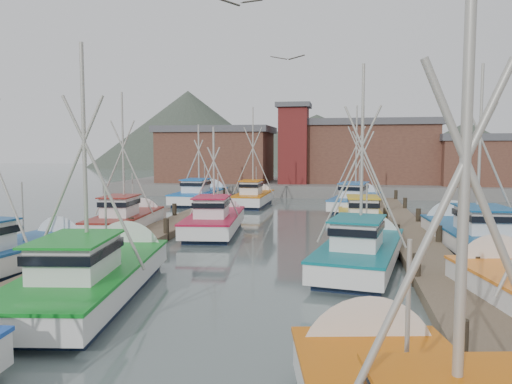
% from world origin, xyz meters
% --- Properties ---
extents(ground, '(260.00, 260.00, 0.00)m').
position_xyz_m(ground, '(0.00, 0.00, 0.00)').
color(ground, '#4D5D5B').
rests_on(ground, ground).
extents(dock_left, '(2.30, 46.00, 1.50)m').
position_xyz_m(dock_left, '(-7.00, 4.04, 0.21)').
color(dock_left, brown).
rests_on(dock_left, ground).
extents(dock_right, '(2.30, 46.00, 1.50)m').
position_xyz_m(dock_right, '(7.00, 4.04, 0.21)').
color(dock_right, brown).
rests_on(dock_right, ground).
extents(quay, '(44.00, 16.00, 1.20)m').
position_xyz_m(quay, '(0.00, 37.00, 0.60)').
color(quay, slate).
rests_on(quay, ground).
extents(shed_left, '(12.72, 8.48, 6.20)m').
position_xyz_m(shed_left, '(-11.00, 35.00, 4.34)').
color(shed_left, brown).
rests_on(shed_left, quay).
extents(shed_center, '(14.84, 9.54, 6.90)m').
position_xyz_m(shed_center, '(6.00, 37.00, 4.69)').
color(shed_center, brown).
rests_on(shed_center, quay).
extents(shed_right, '(8.48, 6.36, 5.20)m').
position_xyz_m(shed_right, '(17.00, 34.00, 3.84)').
color(shed_right, brown).
rests_on(shed_right, quay).
extents(lookout_tower, '(3.60, 3.60, 8.50)m').
position_xyz_m(lookout_tower, '(-2.00, 33.00, 5.55)').
color(lookout_tower, maroon).
rests_on(lookout_tower, quay).
extents(distant_hills, '(175.00, 140.00, 42.00)m').
position_xyz_m(distant_hills, '(-12.76, 122.59, 0.00)').
color(distant_hills, '#4A5446').
rests_on(distant_hills, ground).
extents(boat_4, '(4.50, 10.30, 9.16)m').
position_xyz_m(boat_4, '(-4.82, -4.92, 0.68)').
color(boat_4, '#0F1A33').
rests_on(boat_4, ground).
extents(boat_5, '(4.21, 9.25, 9.02)m').
position_xyz_m(boat_5, '(4.20, 0.74, 0.68)').
color(boat_5, '#0F1A33').
rests_on(boat_5, ground).
extents(boat_6, '(3.89, 9.34, 9.27)m').
position_xyz_m(boat_6, '(-9.85, -2.77, 0.68)').
color(boat_6, '#0F1A33').
rests_on(boat_6, ground).
extents(boat_8, '(3.67, 9.10, 6.93)m').
position_xyz_m(boat_8, '(-4.09, 8.21, 0.67)').
color(boat_8, '#0F1A33').
rests_on(boat_8, ground).
extents(boat_9, '(3.21, 8.28, 8.00)m').
position_xyz_m(boat_9, '(4.40, 9.56, 0.68)').
color(boat_9, '#0F1A33').
rests_on(boat_9, ground).
extents(boat_10, '(3.57, 8.42, 8.82)m').
position_xyz_m(boat_10, '(-9.31, 7.49, 0.68)').
color(boat_10, '#0F1A33').
rests_on(boat_10, ground).
extents(boat_11, '(4.05, 10.18, 9.85)m').
position_xyz_m(boat_11, '(9.65, 5.71, 0.69)').
color(boat_11, '#0F1A33').
rests_on(boat_11, ground).
extents(boat_12, '(3.58, 8.18, 9.08)m').
position_xyz_m(boat_12, '(-4.32, 22.30, 0.68)').
color(boat_12, '#0F1A33').
rests_on(boat_12, ground).
extents(boat_13, '(4.60, 9.91, 9.22)m').
position_xyz_m(boat_13, '(4.44, 21.32, 0.68)').
color(boat_13, '#0F1A33').
rests_on(boat_13, ground).
extents(boat_14, '(3.42, 9.78, 7.96)m').
position_xyz_m(boat_14, '(-9.49, 23.63, 0.68)').
color(boat_14, '#0F1A33').
rests_on(boat_14, ground).
extents(gull_near, '(1.51, 0.66, 0.24)m').
position_xyz_m(gull_near, '(-0.14, -3.21, 9.89)').
color(gull_near, slate).
rests_on(gull_near, ground).
extents(gull_far, '(1.55, 0.63, 0.24)m').
position_xyz_m(gull_far, '(0.82, 2.26, 8.96)').
color(gull_far, slate).
rests_on(gull_far, ground).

